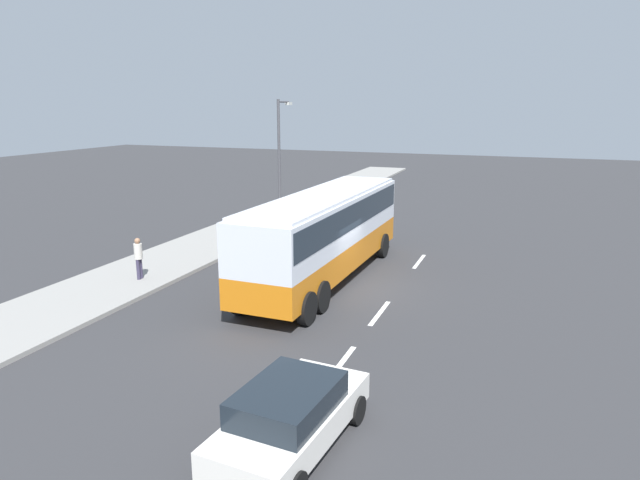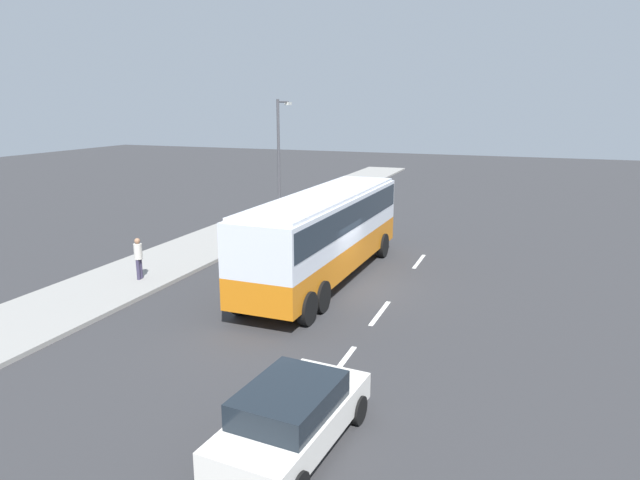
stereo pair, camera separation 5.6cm
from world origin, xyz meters
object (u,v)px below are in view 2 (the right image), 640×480
car_white_minivan (292,415)px  pedestrian_near_curb (138,256)px  street_lamp (280,153)px  coach_bus (325,227)px

car_white_minivan → pedestrian_near_curb: bearing=56.3°
pedestrian_near_curb → street_lamp: 12.54m
coach_bus → pedestrian_near_curb: 7.40m
coach_bus → street_lamp: street_lamp is taller
car_white_minivan → pedestrian_near_curb: pedestrian_near_curb is taller
coach_bus → pedestrian_near_curb: (-2.94, 6.70, -1.06)m
coach_bus → car_white_minivan: 11.49m
street_lamp → coach_bus: bearing=-146.2°
pedestrian_near_curb → street_lamp: street_lamp is taller
pedestrian_near_curb → street_lamp: bearing=83.4°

